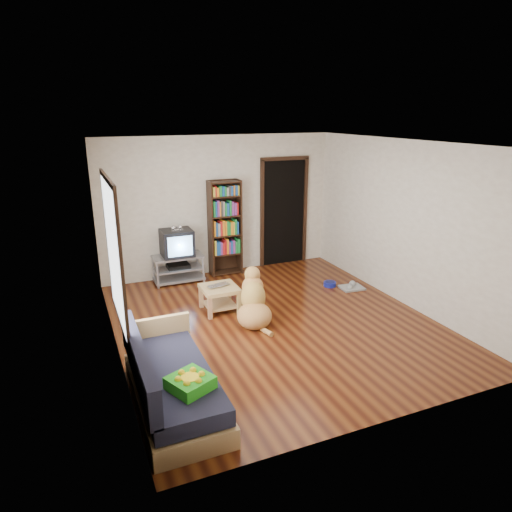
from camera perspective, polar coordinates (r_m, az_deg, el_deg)
name	(u,v)px	position (r m, az deg, el deg)	size (l,w,h in m)	color
ground	(275,322)	(6.87, 2.35, -8.29)	(5.00, 5.00, 0.00)	#612C10
ceiling	(277,143)	(6.19, 2.66, 13.90)	(5.00, 5.00, 0.00)	white
wall_back	(219,206)	(8.67, -4.62, 6.27)	(4.50, 4.50, 0.00)	silver
wall_front	(392,305)	(4.41, 16.59, -5.87)	(4.50, 4.50, 0.00)	silver
wall_left	(109,257)	(5.84, -17.88, -0.17)	(5.00, 5.00, 0.00)	silver
wall_right	(404,224)	(7.62, 18.01, 3.87)	(5.00, 5.00, 0.00)	silver
green_cushion	(190,383)	(4.65, -8.22, -15.41)	(0.38, 0.38, 0.13)	green
laptop	(220,287)	(7.09, -4.52, -3.83)	(0.35, 0.23, 0.03)	silver
dog_bowl	(330,284)	(8.31, 9.20, -3.48)	(0.22, 0.22, 0.08)	#161F97
grey_rag	(352,288)	(8.28, 11.87, -3.89)	(0.40, 0.32, 0.03)	#9C9C9C
window	(114,253)	(5.31, -17.36, 0.38)	(0.03, 1.46, 1.70)	white
doorway	(284,210)	(9.19, 3.49, 5.80)	(1.03, 0.05, 2.19)	black
tv_stand	(178,267)	(8.47, -9.69, -1.43)	(0.90, 0.45, 0.50)	#99999E
crt_tv	(177,242)	(8.35, -9.89, 1.69)	(0.55, 0.52, 0.58)	black
bookshelf	(225,223)	(8.61, -3.92, 4.16)	(0.60, 0.30, 1.80)	black
sofa	(170,384)	(5.07, -10.73, -15.42)	(0.80, 1.80, 0.80)	tan
coffee_table	(220,294)	(7.16, -4.57, -4.75)	(0.55, 0.55, 0.40)	tan
dog	(254,303)	(6.77, -0.30, -5.88)	(0.66, 1.00, 0.82)	#BD7C49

